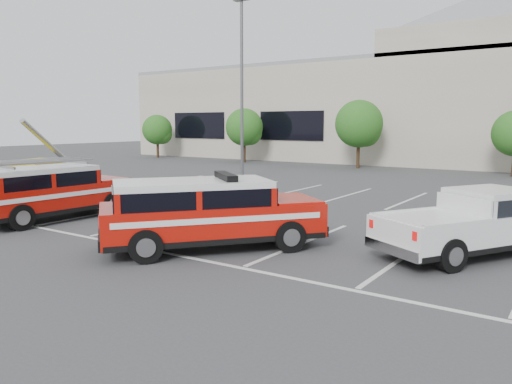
# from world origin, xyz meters

# --- Properties ---
(ground) EXTENTS (120.00, 120.00, 0.00)m
(ground) POSITION_xyz_m (0.00, 0.00, 0.00)
(ground) COLOR #3C3C3F
(ground) RESTS_ON ground
(stall_markings) EXTENTS (23.00, 15.00, 0.01)m
(stall_markings) POSITION_xyz_m (0.00, 4.50, 0.01)
(stall_markings) COLOR silver
(stall_markings) RESTS_ON ground
(convention_building) EXTENTS (60.00, 16.99, 13.20)m
(convention_building) POSITION_xyz_m (0.18, 31.86, 4.72)
(convention_building) COLOR beige
(convention_building) RESTS_ON ground
(tree_far_left) EXTENTS (2.77, 2.77, 3.99)m
(tree_far_left) POSITION_xyz_m (-24.91, 22.05, 2.50)
(tree_far_left) COLOR #3F2B19
(tree_far_left) RESTS_ON ground
(tree_left) EXTENTS (3.07, 3.07, 4.42)m
(tree_left) POSITION_xyz_m (-14.91, 22.05, 2.77)
(tree_left) COLOR #3F2B19
(tree_left) RESTS_ON ground
(tree_mid_left) EXTENTS (3.37, 3.37, 4.85)m
(tree_mid_left) POSITION_xyz_m (-4.91, 22.05, 3.04)
(tree_mid_left) COLOR #3F2B19
(tree_mid_left) RESTS_ON ground
(light_pole_left) EXTENTS (0.90, 0.60, 10.24)m
(light_pole_left) POSITION_xyz_m (-8.00, 12.00, 5.19)
(light_pole_left) COLOR #59595E
(light_pole_left) RESTS_ON ground
(fire_chief_suv) EXTENTS (5.02, 5.54, 1.94)m
(fire_chief_suv) POSITION_xyz_m (0.98, -1.89, 0.79)
(fire_chief_suv) COLOR #A81008
(fire_chief_suv) RESTS_ON ground
(white_pickup) EXTENTS (4.21, 5.40, 1.60)m
(white_pickup) POSITION_xyz_m (6.79, 1.36, 0.64)
(white_pickup) COLOR silver
(white_pickup) RESTS_ON ground
(ladder_suv) EXTENTS (2.28, 5.21, 2.01)m
(ladder_suv) POSITION_xyz_m (-5.91, -1.81, 0.80)
(ladder_suv) COLOR #A81008
(ladder_suv) RESTS_ON ground
(utility_rig) EXTENTS (3.57, 4.59, 3.43)m
(utility_rig) POSITION_xyz_m (-12.53, 1.76, 0.68)
(utility_rig) COLOR #59595E
(utility_rig) RESTS_ON ground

